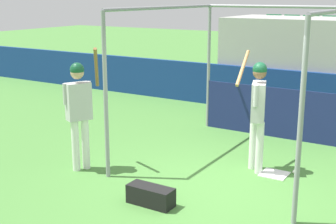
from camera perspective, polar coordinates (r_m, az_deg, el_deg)
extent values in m
plane|color=#477F38|center=(7.44, 6.58, -9.57)|extent=(60.00, 60.00, 0.00)
cube|color=navy|center=(12.10, 17.45, 1.96)|extent=(24.00, 0.12, 1.13)
cube|color=#9E9E99|center=(13.20, 19.04, 5.57)|extent=(5.40, 2.40, 2.38)
cube|color=#1E6B3D|center=(13.01, 9.92, 5.97)|extent=(0.45, 0.40, 0.10)
cube|color=#1E6B3D|center=(13.14, 10.26, 7.06)|extent=(0.45, 0.06, 0.40)
cube|color=#1E6B3D|center=(12.82, 12.21, 5.75)|extent=(0.45, 0.40, 0.10)
cube|color=#1E6B3D|center=(12.95, 12.53, 6.85)|extent=(0.45, 0.06, 0.40)
cube|color=#1E6B3D|center=(12.65, 14.56, 5.51)|extent=(0.45, 0.40, 0.10)
cube|color=#1E6B3D|center=(12.79, 14.87, 6.62)|extent=(0.45, 0.06, 0.40)
cube|color=#1E6B3D|center=(12.50, 16.97, 5.25)|extent=(0.45, 0.40, 0.10)
cube|color=#1E6B3D|center=(12.64, 17.26, 6.38)|extent=(0.45, 0.06, 0.40)
cube|color=#1E6B3D|center=(12.37, 19.43, 4.98)|extent=(0.45, 0.40, 0.10)
cube|color=#1E6B3D|center=(12.52, 19.70, 6.12)|extent=(0.45, 0.06, 0.40)
cube|color=#1E6B3D|center=(13.70, 11.25, 8.00)|extent=(0.45, 0.40, 0.10)
cube|color=#1E6B3D|center=(13.85, 11.57, 9.01)|extent=(0.45, 0.06, 0.40)
cube|color=#1E6B3D|center=(13.52, 13.45, 7.81)|extent=(0.45, 0.40, 0.10)
cube|color=#1E6B3D|center=(13.67, 13.75, 8.83)|extent=(0.45, 0.06, 0.40)
cube|color=#1E6B3D|center=(13.36, 15.71, 7.60)|extent=(0.45, 0.40, 0.10)
cube|color=#1E6B3D|center=(13.51, 15.99, 8.63)|extent=(0.45, 0.06, 0.40)
cube|color=#1E6B3D|center=(13.22, 18.01, 7.38)|extent=(0.45, 0.40, 0.10)
cube|color=#1E6B3D|center=(13.37, 18.27, 8.42)|extent=(0.45, 0.06, 0.40)
cube|color=#1E6B3D|center=(14.42, 12.47, 9.83)|extent=(0.45, 0.40, 0.10)
cube|color=#1E6B3D|center=(14.57, 12.76, 10.77)|extent=(0.45, 0.06, 0.40)
cube|color=#1E6B3D|center=(14.24, 14.58, 9.66)|extent=(0.45, 0.40, 0.10)
cube|color=#1E6B3D|center=(14.40, 14.86, 10.61)|extent=(0.45, 0.06, 0.40)
cube|color=#1E6B3D|center=(14.09, 16.74, 9.48)|extent=(0.45, 0.40, 0.10)
cube|color=#1E6B3D|center=(14.25, 17.00, 10.44)|extent=(0.45, 0.06, 0.40)
cube|color=#1E6B3D|center=(13.96, 18.94, 9.28)|extent=(0.45, 0.40, 0.10)
cube|color=#1E6B3D|center=(14.12, 19.19, 10.24)|extent=(0.45, 0.06, 0.40)
cylinder|color=gray|center=(7.62, -7.61, 1.83)|extent=(0.07, 0.07, 2.74)
cylinder|color=gray|center=(6.18, 15.85, -1.49)|extent=(0.07, 0.07, 2.74)
cylinder|color=gray|center=(10.68, 4.97, 5.41)|extent=(0.07, 0.07, 2.74)
cylinder|color=gray|center=(8.95, -0.29, 12.62)|extent=(0.06, 3.68, 0.06)
cylinder|color=gray|center=(9.95, 13.50, 12.39)|extent=(3.16, 0.06, 0.06)
cube|color=navy|center=(10.22, 12.76, -0.05)|extent=(3.09, 0.03, 1.08)
cube|color=white|center=(8.24, 12.85, -7.39)|extent=(0.44, 0.44, 0.02)
cylinder|color=white|center=(8.10, 11.09, -4.31)|extent=(0.16, 0.16, 0.91)
cylinder|color=white|center=(8.30, 10.32, -3.81)|extent=(0.16, 0.16, 0.91)
cube|color=#B7B7B7|center=(7.99, 10.95, 1.25)|extent=(0.36, 0.51, 0.65)
sphere|color=brown|center=(7.90, 11.12, 4.77)|extent=(0.23, 0.23, 0.23)
sphere|color=#144C2D|center=(7.89, 11.14, 5.14)|extent=(0.24, 0.24, 0.24)
cylinder|color=#B7B7B7|center=(7.72, 10.63, 1.93)|extent=(0.09, 0.09, 0.36)
cylinder|color=#B7B7B7|center=(8.20, 10.79, 2.63)|extent=(0.09, 0.09, 0.36)
cylinder|color=#AD7F4C|center=(8.17, 9.10, 5.34)|extent=(0.17, 0.74, 0.55)
sphere|color=#AD7F4C|center=(8.14, 11.46, 3.42)|extent=(0.08, 0.08, 0.08)
cylinder|color=white|center=(8.24, -11.21, -4.03)|extent=(0.17, 0.17, 0.90)
cylinder|color=white|center=(8.30, -10.01, -3.83)|extent=(0.17, 0.17, 0.90)
cube|color=#B7B7B7|center=(8.07, -10.85, 1.29)|extent=(0.38, 0.47, 0.64)
sphere|color=tan|center=(7.97, -11.01, 4.74)|extent=(0.23, 0.23, 0.23)
sphere|color=#144C2D|center=(7.97, -11.03, 5.10)|extent=(0.24, 0.24, 0.24)
cylinder|color=#B7B7B7|center=(8.00, -12.44, 2.16)|extent=(0.09, 0.09, 0.35)
cylinder|color=#B7B7B7|center=(8.15, -9.59, 2.51)|extent=(0.09, 0.09, 0.35)
cylinder|color=brown|center=(8.09, -8.73, 5.38)|extent=(0.38, 0.46, 0.73)
sphere|color=brown|center=(8.16, -10.36, 2.89)|extent=(0.08, 0.08, 0.08)
cube|color=black|center=(6.91, -2.13, -10.15)|extent=(0.70, 0.28, 0.28)
sphere|color=white|center=(8.33, 15.18, -7.07)|extent=(0.07, 0.07, 0.07)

